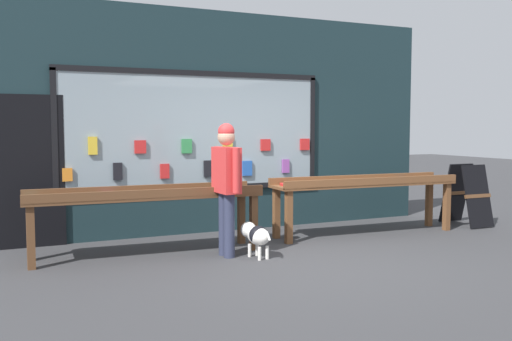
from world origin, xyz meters
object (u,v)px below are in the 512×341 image
display_table_left (146,200)px  small_dog (256,235)px  person_browsing (226,179)px  sandwich_board_sign (466,194)px  display_table_right (365,187)px

display_table_left → small_dog: 1.49m
display_table_left → person_browsing: 1.08m
display_table_left → sandwich_board_sign: size_ratio=2.97×
person_browsing → sandwich_board_sign: 4.58m
person_browsing → small_dog: (0.32, -0.21, -0.72)m
person_browsing → small_dog: person_browsing is taller
display_table_left → display_table_right: bearing=0.0°
display_table_left → small_dog: size_ratio=5.06×
small_dog → sandwich_board_sign: bearing=-89.9°
display_table_right → sandwich_board_sign: bearing=-1.4°
display_table_right → person_browsing: person_browsing is taller
sandwich_board_sign → display_table_left: bearing=-179.4°
person_browsing → small_dog: 0.81m
display_table_right → person_browsing: 2.56m
display_table_left → small_dog: bearing=-30.0°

